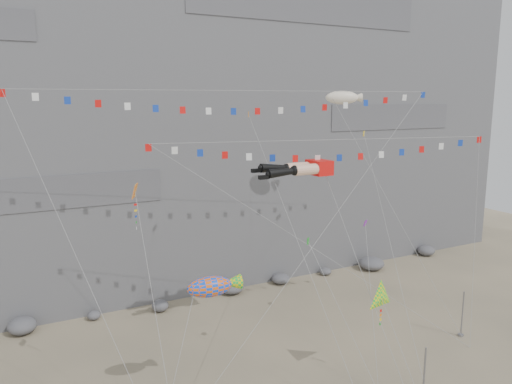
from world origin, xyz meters
The scene contains 16 objects.
ground centered at (0.00, 0.00, 0.00)m, with size 120.00×120.00×0.00m, color tan.
cliff centered at (0.00, 32.00, 25.00)m, with size 80.00×28.00×50.00m, color slate.
talus_boulders centered at (0.00, 17.00, 0.60)m, with size 60.00×3.00×1.20m, color slate, non-canonical shape.
anchor_pole_center centered at (2.77, -6.96, 2.16)m, with size 0.12×0.12×4.32m, color gray.
anchor_pole_right centered at (13.46, -0.95, 2.01)m, with size 0.12×0.12×4.02m, color gray.
legs_kite centered at (0.23, 4.35, 14.71)m, with size 6.53×12.70×18.72m.
flag_banner_upper centered at (-2.23, 8.99, 20.74)m, with size 35.65×14.44×26.70m.
flag_banner_lower centered at (3.01, 4.49, 16.85)m, with size 27.74×10.44×20.60m.
harlequin_kite centered at (-13.23, 2.40, 14.36)m, with size 1.88×7.82×15.89m.
fish_windsock centered at (-9.46, -0.39, 8.38)m, with size 6.74×3.93×10.01m.
delta_kite centered at (2.56, -2.89, 6.27)m, with size 2.69×4.97×8.26m.
blimp_windsock centered at (8.27, 9.90, 20.18)m, with size 7.23×12.59×23.61m.
small_kite_a centered at (-2.35, 7.66, 18.23)m, with size 1.46×15.36×23.96m.
small_kite_b centered at (6.74, 4.09, 9.48)m, with size 6.69×9.96×14.66m.
small_kite_c centered at (-1.25, 0.69, 9.80)m, with size 2.18×8.01×12.47m.
small_kite_d centered at (10.59, 9.23, 16.43)m, with size 7.22×16.27×23.85m.
Camera 1 is at (-20.66, -28.24, 20.01)m, focal length 35.00 mm.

